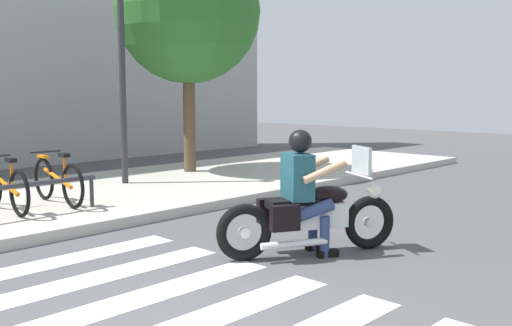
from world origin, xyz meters
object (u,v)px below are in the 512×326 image
at_px(bicycle_4, 5,187).
at_px(street_lamp, 122,47).
at_px(bicycle_5, 58,181).
at_px(tree_near_rack, 188,11).
at_px(rider, 304,184).
at_px(motorcycle, 310,215).

distance_m(bicycle_4, street_lamp, 3.62).
bearing_deg(bicycle_5, tree_near_rack, 20.92).
bearing_deg(rider, street_lamp, 78.51).
height_order(bicycle_5, tree_near_rack, tree_near_rack).
bearing_deg(rider, tree_near_rack, 62.01).
distance_m(rider, street_lamp, 5.62).
bearing_deg(bicycle_5, motorcycle, -77.77).
xyz_separation_m(street_lamp, tree_near_rack, (1.92, 0.40, 0.88)).
distance_m(street_lamp, tree_near_rack, 2.15).
height_order(motorcycle, tree_near_rack, tree_near_rack).
bearing_deg(tree_near_rack, street_lamp, -168.23).
relative_size(bicycle_4, tree_near_rack, 0.33).
bearing_deg(bicycle_4, street_lamp, 21.47).
distance_m(motorcycle, tree_near_rack, 7.07).
bearing_deg(street_lamp, tree_near_rack, 11.77).
xyz_separation_m(rider, bicycle_4, (-1.63, 4.14, -0.32)).
relative_size(motorcycle, tree_near_rack, 0.39).
xyz_separation_m(rider, tree_near_rack, (2.98, 5.60, 2.73)).
relative_size(rider, bicycle_5, 0.86).
xyz_separation_m(motorcycle, street_lamp, (0.99, 5.24, 2.22)).
bearing_deg(motorcycle, bicycle_5, 102.23).
distance_m(bicycle_4, bicycle_5, 0.80).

